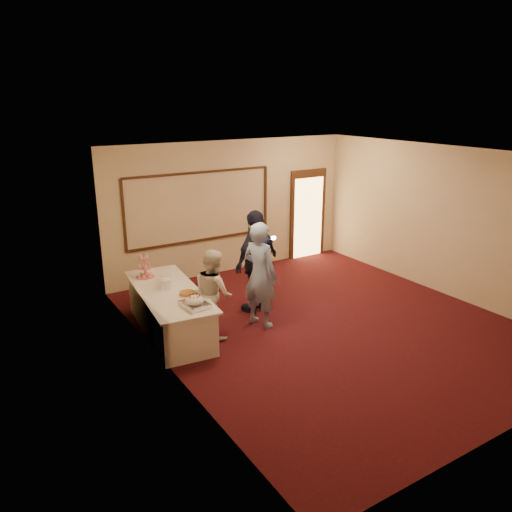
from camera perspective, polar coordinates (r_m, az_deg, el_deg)
The scene contains 14 objects.
floor at distance 9.13m, azimuth 8.15°, elevation -7.68°, with size 7.00×7.00×0.00m, color black.
room_walls at distance 8.47m, azimuth 8.74°, elevation 4.79°, with size 6.04×7.04×3.02m.
wall_molding at distance 11.01m, azimuth -6.40°, elevation 5.60°, with size 3.45×0.04×1.55m.
doorway at distance 12.62m, azimuth 5.92°, elevation 4.76°, with size 1.05×0.07×2.20m.
buffet_table at distance 8.74m, azimuth -9.83°, elevation -6.20°, with size 1.24×2.61×0.77m.
pavlova_tray at distance 7.85m, azimuth -7.02°, elevation -5.22°, with size 0.39×0.52×0.18m.
cupcake_stand at distance 9.22m, azimuth -12.62°, elevation -1.36°, with size 0.33×0.33×0.49m.
plate_stack_a at distance 8.64m, azimuth -10.22°, elevation -3.13°, with size 0.21×0.21×0.17m.
plate_stack_b at distance 8.91m, azimuth -10.22°, elevation -2.54°, with size 0.18×0.18×0.15m.
tart at distance 8.32m, azimuth -7.87°, elevation -4.28°, with size 0.29×0.29×0.06m.
man at distance 8.67m, azimuth 0.47°, elevation -2.15°, with size 0.69×0.45×1.89m, color #839DCA.
woman at distance 8.42m, azimuth -4.87°, elevation -4.21°, with size 0.74×0.57×1.51m, color silver.
guest at distance 9.26m, azimuth 0.07°, elevation -0.62°, with size 1.14×0.48×1.95m, color black.
camera_flash at distance 9.10m, azimuth 2.01°, elevation 2.07°, with size 0.07×0.04×0.05m, color white.
Camera 1 is at (-5.38, -6.27, 3.89)m, focal length 35.00 mm.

